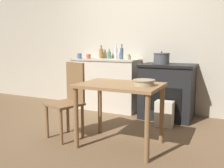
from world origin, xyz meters
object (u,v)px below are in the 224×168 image
bottle_left (109,55)px  cup_center_right (128,57)px  bottle_far_left (101,53)px  stove (167,91)px  cup_mid_right (89,56)px  chair (69,98)px  bottle_mid_left (116,53)px  cup_center (79,56)px  flour_sack (164,114)px  bottle_center_left (122,53)px  mixing_bowl_large (144,82)px  stock_pot (162,59)px  work_table (120,94)px

bottle_left → cup_center_right: size_ratio=1.85×
bottle_far_left → bottle_left: (0.17, -0.00, -0.03)m
stove → cup_mid_right: size_ratio=10.78×
chair → bottle_left: (-0.23, 1.66, 0.51)m
bottle_left → bottle_mid_left: (0.15, -0.02, 0.04)m
bottle_mid_left → cup_center_right: (0.32, -0.20, -0.06)m
cup_center → flour_sack: bearing=-12.8°
bottle_left → bottle_center_left: bearing=-21.1°
stove → cup_center: bearing=-177.6°
bottle_left → cup_mid_right: (-0.34, -0.21, -0.03)m
bottle_center_left → chair: bearing=-93.2°
mixing_bowl_large → cup_center: bearing=141.9°
chair → bottle_left: bearing=117.2°
flour_sack → cup_center_right: 1.23m
stock_pot → bottle_far_left: 1.31m
cup_center_right → flour_sack: bearing=-30.5°
bottle_far_left → mixing_bowl_large: bearing=-49.2°
flour_sack → cup_mid_right: cup_mid_right is taller
cup_center → cup_center_right: size_ratio=1.01×
work_table → bottle_mid_left: bottle_mid_left is taller
bottle_far_left → bottle_center_left: (0.49, -0.12, 0.01)m
bottle_far_left → flour_sack: bearing=-25.6°
stove → stock_pot: size_ratio=3.44×
stove → bottle_mid_left: size_ratio=3.15×
stock_pot → bottle_center_left: size_ratio=0.95×
work_table → bottle_far_left: bearing=124.5°
stock_pot → bottle_far_left: size_ratio=1.04×
bottle_mid_left → cup_mid_right: bottle_mid_left is taller
bottle_center_left → cup_center: bottle_center_left is taller
cup_mid_right → bottle_far_left: bearing=51.6°
work_table → stock_pot: size_ratio=3.65×
stock_pot → bottle_center_left: 0.80m
bottle_center_left → work_table: bearing=-67.1°
chair → mixing_bowl_large: chair is taller
stove → work_table: size_ratio=0.94×
stove → cup_mid_right: bearing=179.5°
flour_sack → bottle_mid_left: bearing=149.1°
chair → cup_mid_right: 1.63m
flour_sack → stove: bearing=99.1°
work_table → cup_center_right: bearing=108.8°
bottle_far_left → bottle_mid_left: (0.33, -0.02, 0.01)m
chair → bottle_center_left: bearing=106.1°
stock_pot → cup_center_right: 0.63m
stove → bottle_left: 1.34m
flour_sack → bottle_far_left: (-1.44, 0.69, 0.87)m
bottle_far_left → cup_center_right: bottle_far_left is taller
mixing_bowl_large → cup_center: 2.22m
work_table → stock_pot: bearing=84.1°
flour_sack → mixing_bowl_large: bearing=-90.7°
bottle_left → stove: bearing=-10.4°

